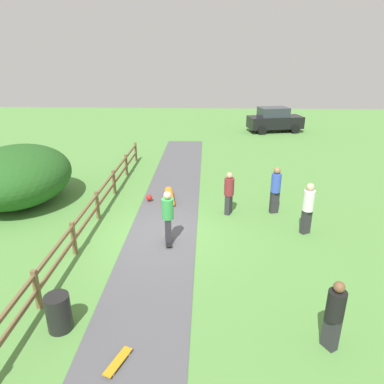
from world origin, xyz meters
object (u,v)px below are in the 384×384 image
at_px(bystander_maroon, 229,191).
at_px(bystander_blue, 276,188).
at_px(trash_bin, 59,313).
at_px(skater_riding, 168,215).
at_px(skater_fallen, 168,197).
at_px(bystander_black, 335,313).
at_px(bystander_white, 308,206).
at_px(parked_car_black, 275,120).
at_px(bush_large, 18,175).
at_px(skateboard_loose, 118,362).

relative_size(bystander_maroon, bystander_blue, 0.91).
xyz_separation_m(bystander_maroon, bystander_blue, (1.81, 0.20, 0.11)).
distance_m(trash_bin, skater_riding, 4.57).
relative_size(trash_bin, skater_fallen, 0.59).
relative_size(bystander_maroon, bystander_black, 1.03).
height_order(skater_riding, bystander_maroon, skater_riding).
relative_size(skater_fallen, bystander_blue, 0.80).
distance_m(skater_fallen, bystander_blue, 4.52).
bearing_deg(trash_bin, skater_riding, 62.59).
distance_m(trash_bin, skater_fallen, 7.82).
bearing_deg(bystander_white, parked_car_black, 83.92).
relative_size(bystander_blue, bystander_white, 1.01).
distance_m(bystander_black, bystander_white, 5.33).
xyz_separation_m(bystander_black, parked_car_black, (2.63, 22.43, 0.04)).
xyz_separation_m(bystander_white, parked_car_black, (1.83, 17.17, -0.08)).
relative_size(bush_large, skater_fallen, 3.29).
bearing_deg(bystander_white, trash_bin, -143.97).
xyz_separation_m(skateboard_loose, bystander_maroon, (2.64, 7.43, 0.86)).
distance_m(trash_bin, bystander_maroon, 7.72).
distance_m(bystander_maroon, parked_car_black, 16.29).
bearing_deg(trash_bin, bystander_white, 36.03).
xyz_separation_m(skateboard_loose, parked_car_black, (7.09, 23.10, 0.87)).
height_order(skater_fallen, bystander_black, bystander_black).
bearing_deg(skater_riding, trash_bin, -117.41).
xyz_separation_m(trash_bin, skater_riding, (2.09, 4.02, 0.60)).
distance_m(trash_bin, bystander_black, 6.05).
bearing_deg(bystander_maroon, bystander_white, -29.69).
height_order(skateboard_loose, bystander_black, bystander_black).
height_order(skater_riding, skateboard_loose, skater_riding).
height_order(skater_fallen, skateboard_loose, skater_fallen).
bearing_deg(parked_car_black, skateboard_loose, -107.05).
height_order(bystander_black, parked_car_black, parked_car_black).
bearing_deg(skater_riding, skateboard_loose, -95.96).
relative_size(skateboard_loose, bystander_maroon, 0.48).
distance_m(skater_riding, parked_car_black, 19.26).
bearing_deg(bystander_white, skateboard_loose, -131.54).
relative_size(bystander_maroon, bystander_white, 0.92).
xyz_separation_m(bystander_maroon, bystander_white, (2.62, -1.49, 0.09)).
bearing_deg(skater_fallen, bystander_maroon, -25.15).
distance_m(bush_large, skater_riding, 7.32).
height_order(skater_riding, bystander_blue, bystander_blue).
height_order(trash_bin, bystander_maroon, bystander_maroon).
bearing_deg(skater_riding, bush_large, 153.84).
height_order(trash_bin, parked_car_black, parked_car_black).
xyz_separation_m(skater_riding, skateboard_loose, (-0.52, -4.99, -0.96)).
height_order(bystander_blue, parked_car_black, parked_car_black).
distance_m(skater_riding, bystander_maroon, 3.22).
relative_size(trash_bin, bystander_blue, 0.48).
relative_size(skater_fallen, skateboard_loose, 1.86).
relative_size(bush_large, skateboard_loose, 6.10).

